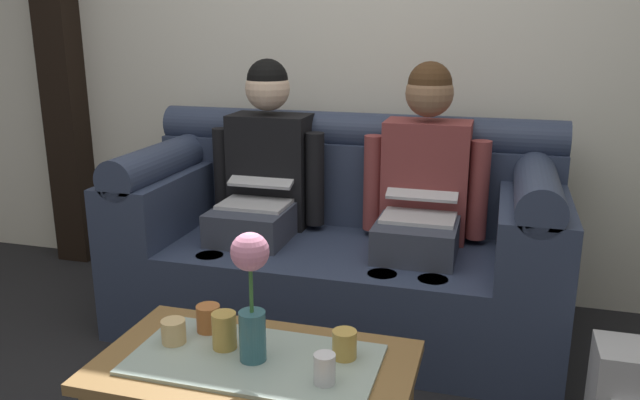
{
  "coord_description": "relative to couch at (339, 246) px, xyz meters",
  "views": [
    {
      "loc": [
        0.69,
        -1.54,
        1.38
      ],
      "look_at": [
        -0.03,
        0.94,
        0.66
      ],
      "focal_mm": 35.66,
      "sensor_mm": 36.0,
      "label": 1
    }
  ],
  "objects": [
    {
      "name": "cup_far_right",
      "position": [
        -0.29,
        -1.04,
        0.03
      ],
      "size": [
        0.08,
        0.08,
        0.08
      ],
      "primitive_type": "cylinder",
      "color": "#DBB77A",
      "rests_on": "coffee_table"
    },
    {
      "name": "cup_far_left",
      "position": [
        0.27,
        -0.98,
        0.04
      ],
      "size": [
        0.08,
        0.08,
        0.09
      ],
      "primitive_type": "cylinder",
      "color": "gold",
      "rests_on": "coffee_table"
    },
    {
      "name": "couch",
      "position": [
        0.0,
        0.0,
        0.0
      ],
      "size": [
        1.96,
        0.88,
        0.96
      ],
      "color": "#2D3851",
      "rests_on": "ground_plane"
    },
    {
      "name": "cup_near_right",
      "position": [
        0.25,
        -1.14,
        0.04
      ],
      "size": [
        0.06,
        0.06,
        0.09
      ],
      "primitive_type": "cylinder",
      "color": "silver",
      "rests_on": "coffee_table"
    },
    {
      "name": "cup_near_left",
      "position": [
        -0.12,
        -1.03,
        0.05
      ],
      "size": [
        0.08,
        0.08,
        0.12
      ],
      "primitive_type": "cylinder",
      "color": "gold",
      "rests_on": "coffee_table"
    },
    {
      "name": "cup_far_center",
      "position": [
        -0.22,
        -0.93,
        0.04
      ],
      "size": [
        0.08,
        0.08,
        0.09
      ],
      "primitive_type": "cylinder",
      "color": "#B26633",
      "rests_on": "coffee_table"
    },
    {
      "name": "flower_vase",
      "position": [
        -0.0,
        -1.07,
        0.24
      ],
      "size": [
        0.12,
        0.12,
        0.41
      ],
      "color": "#336672",
      "rests_on": "coffee_table"
    },
    {
      "name": "backpack_right",
      "position": [
        1.19,
        -0.65,
        -0.2
      ],
      "size": [
        0.3,
        0.26,
        0.36
      ],
      "color": "#B7B7BC",
      "rests_on": "ground_plane"
    },
    {
      "name": "person_left",
      "position": [
        -0.38,
        -0.0,
        0.28
      ],
      "size": [
        0.56,
        0.67,
        1.22
      ],
      "color": "#383D4C",
      "rests_on": "ground_plane"
    },
    {
      "name": "back_wall_patterned",
      "position": [
        -0.0,
        0.53,
        1.07
      ],
      "size": [
        6.0,
        0.12,
        2.9
      ],
      "primitive_type": "cube",
      "color": "silver",
      "rests_on": "ground_plane"
    },
    {
      "name": "person_right",
      "position": [
        0.38,
        -0.0,
        0.28
      ],
      "size": [
        0.56,
        0.67,
        1.22
      ],
      "color": "#383D4C",
      "rests_on": "ground_plane"
    },
    {
      "name": "timber_pillar",
      "position": [
        -1.73,
        0.41,
        1.07
      ],
      "size": [
        0.2,
        0.2,
        2.9
      ],
      "primitive_type": "cube",
      "color": "black",
      "rests_on": "ground_plane"
    },
    {
      "name": "coffee_table",
      "position": [
        -0.0,
        -1.06,
        -0.06
      ],
      "size": [
        0.99,
        0.56,
        0.37
      ],
      "color": "olive",
      "rests_on": "ground_plane"
    }
  ]
}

